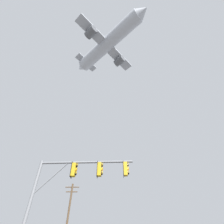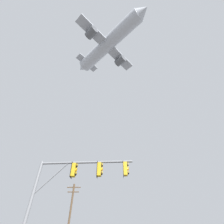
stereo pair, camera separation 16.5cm
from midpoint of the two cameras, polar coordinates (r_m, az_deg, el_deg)
name	(u,v)px [view 2 (the right image)]	position (r m, az deg, el deg)	size (l,w,h in m)	color
signal_pole_near	(74,181)	(11.92, -12.63, -22.48)	(6.57, 0.61, 6.32)	slate
utility_pole	(70,217)	(28.87, -14.43, -32.02)	(2.20, 0.28, 9.76)	brown
airplane	(108,43)	(56.61, -1.15, 22.88)	(24.35, 22.98, 8.13)	#B7BCC6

